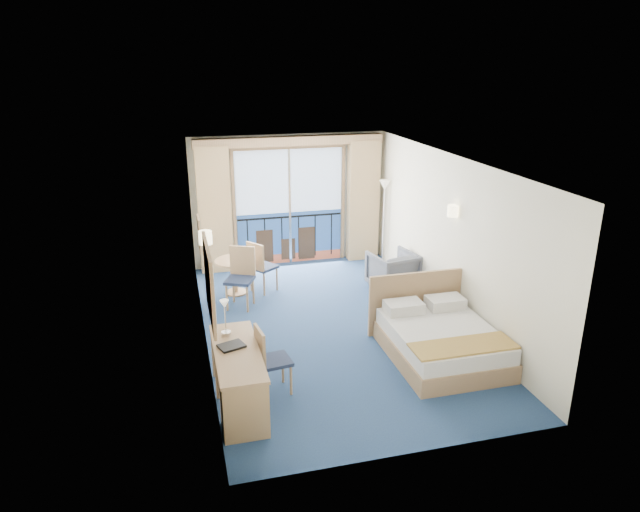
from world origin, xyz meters
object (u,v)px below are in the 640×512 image
(floor_lamp, at_px, (384,201))
(desk, at_px, (243,393))
(armchair, at_px, (393,271))
(table_chair_a, at_px, (260,264))
(desk_chair, at_px, (268,357))
(table_chair_b, at_px, (241,273))
(bed, at_px, (440,339))
(round_table, at_px, (235,268))
(nightstand, at_px, (439,306))

(floor_lamp, height_order, desk, floor_lamp)
(armchair, xyz_separation_m, floor_lamp, (0.33, 1.42, 0.98))
(table_chair_a, bearing_deg, desk_chair, 136.93)
(desk, height_order, desk_chair, desk_chair)
(desk_chair, distance_m, table_chair_b, 2.88)
(armchair, distance_m, desk, 4.79)
(desk, bearing_deg, bed, 17.02)
(bed, distance_m, round_table, 4.07)
(armchair, bearing_deg, round_table, -21.46)
(bed, relative_size, armchair, 2.35)
(floor_lamp, distance_m, round_table, 3.44)
(desk, bearing_deg, desk_chair, 55.31)
(armchair, bearing_deg, bed, 72.62)
(nightstand, xyz_separation_m, table_chair_b, (-3.08, 1.43, 0.34))
(armchair, bearing_deg, desk_chair, 34.62)
(round_table, xyz_separation_m, table_chair_a, (0.46, -0.06, 0.06))
(nightstand, xyz_separation_m, armchair, (-0.24, 1.47, 0.11))
(nightstand, bearing_deg, table_chair_a, 143.93)
(floor_lamp, distance_m, table_chair_b, 3.57)
(desk_chair, bearing_deg, table_chair_b, -8.10)
(desk_chair, relative_size, table_chair_a, 0.95)
(floor_lamp, bearing_deg, nightstand, -91.78)
(table_chair_a, bearing_deg, bed, 178.95)
(bed, distance_m, desk_chair, 2.59)
(nightstand, bearing_deg, floor_lamp, 88.22)
(table_chair_b, bearing_deg, floor_lamp, 49.16)
(floor_lamp, bearing_deg, round_table, -164.46)
(floor_lamp, relative_size, desk_chair, 1.91)
(armchair, height_order, table_chair_b, table_chair_b)
(bed, relative_size, desk_chair, 2.02)
(floor_lamp, xyz_separation_m, round_table, (-3.21, -0.89, -0.85))
(desk, relative_size, round_table, 2.22)
(bed, xyz_separation_m, nightstand, (0.53, 1.13, -0.03))
(desk_chair, xyz_separation_m, table_chair_b, (0.01, 2.88, 0.07))
(bed, relative_size, nightstand, 3.77)
(desk, bearing_deg, floor_lamp, 53.92)
(desk, bearing_deg, round_table, 84.57)
(desk_chair, height_order, round_table, desk_chair)
(floor_lamp, xyz_separation_m, desk, (-3.59, -4.93, -0.93))
(desk, xyz_separation_m, table_chair_a, (0.84, 3.98, 0.14))
(nightstand, height_order, round_table, round_table)
(bed, height_order, armchair, bed)
(floor_lamp, xyz_separation_m, table_chair_a, (-2.75, -0.95, -0.80))
(nightstand, height_order, armchair, armchair)
(armchair, bearing_deg, table_chair_a, -21.97)
(table_chair_b, bearing_deg, desk, -72.60)
(bed, relative_size, table_chair_b, 1.78)
(desk_chair, distance_m, table_chair_a, 3.41)
(table_chair_b, bearing_deg, nightstand, -0.55)
(nightstand, relative_size, desk, 0.31)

